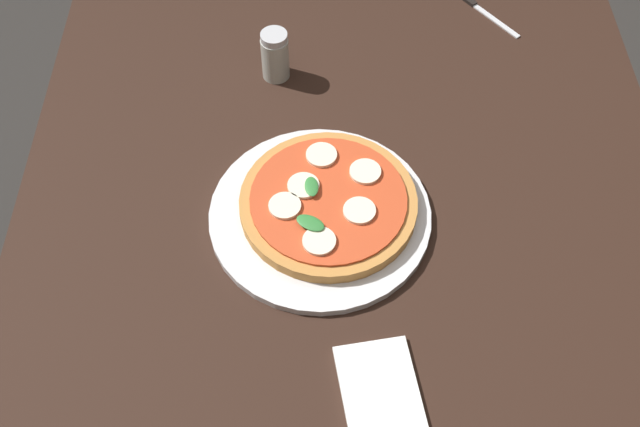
{
  "coord_description": "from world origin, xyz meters",
  "views": [
    {
      "loc": [
        0.53,
        -0.05,
        1.57
      ],
      "look_at": [
        -0.05,
        -0.04,
        0.75
      ],
      "focal_mm": 41.74,
      "sensor_mm": 36.0,
      "label": 1
    }
  ],
  "objects_px": {
    "pepper_shaker": "(275,55)",
    "napkin": "(380,393)",
    "knife": "(473,4)",
    "dining_table": "(348,286)",
    "pizza": "(328,202)",
    "serving_tray": "(320,215)"
  },
  "relations": [
    {
      "from": "dining_table",
      "to": "knife",
      "type": "height_order",
      "value": "knife"
    },
    {
      "from": "pizza",
      "to": "serving_tray",
      "type": "bearing_deg",
      "value": -51.16
    },
    {
      "from": "dining_table",
      "to": "knife",
      "type": "xyz_separation_m",
      "value": [
        -0.5,
        0.23,
        0.1
      ]
    },
    {
      "from": "dining_table",
      "to": "serving_tray",
      "type": "bearing_deg",
      "value": -143.49
    },
    {
      "from": "dining_table",
      "to": "serving_tray",
      "type": "xyz_separation_m",
      "value": [
        -0.05,
        -0.04,
        0.1
      ]
    },
    {
      "from": "serving_tray",
      "to": "pepper_shaker",
      "type": "relative_size",
      "value": 3.64
    },
    {
      "from": "napkin",
      "to": "pizza",
      "type": "bearing_deg",
      "value": -167.78
    },
    {
      "from": "dining_table",
      "to": "knife",
      "type": "distance_m",
      "value": 0.56
    },
    {
      "from": "dining_table",
      "to": "pepper_shaker",
      "type": "xyz_separation_m",
      "value": [
        -0.33,
        -0.11,
        0.14
      ]
    },
    {
      "from": "pizza",
      "to": "pepper_shaker",
      "type": "bearing_deg",
      "value": -163.92
    },
    {
      "from": "napkin",
      "to": "serving_tray",
      "type": "bearing_deg",
      "value": -165.01
    },
    {
      "from": "knife",
      "to": "pepper_shaker",
      "type": "xyz_separation_m",
      "value": [
        0.17,
        -0.33,
        0.04
      ]
    },
    {
      "from": "knife",
      "to": "pizza",
      "type": "bearing_deg",
      "value": -30.44
    },
    {
      "from": "napkin",
      "to": "knife",
      "type": "height_order",
      "value": "napkin"
    },
    {
      "from": "napkin",
      "to": "knife",
      "type": "relative_size",
      "value": 0.93
    },
    {
      "from": "pepper_shaker",
      "to": "napkin",
      "type": "bearing_deg",
      "value": 14.19
    },
    {
      "from": "napkin",
      "to": "knife",
      "type": "bearing_deg",
      "value": 164.08
    },
    {
      "from": "pizza",
      "to": "napkin",
      "type": "bearing_deg",
      "value": 12.22
    },
    {
      "from": "knife",
      "to": "pepper_shaker",
      "type": "height_order",
      "value": "pepper_shaker"
    },
    {
      "from": "pepper_shaker",
      "to": "serving_tray",
      "type": "bearing_deg",
      "value": 13.46
    },
    {
      "from": "pizza",
      "to": "knife",
      "type": "bearing_deg",
      "value": 149.56
    },
    {
      "from": "serving_tray",
      "to": "napkin",
      "type": "relative_size",
      "value": 2.33
    }
  ]
}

